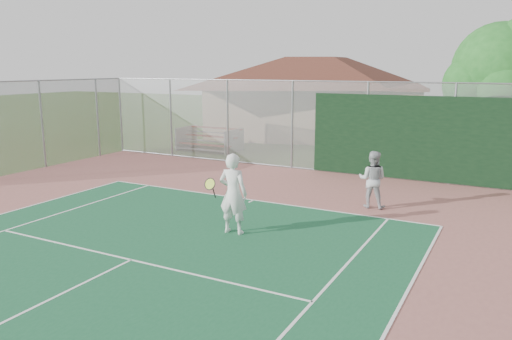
# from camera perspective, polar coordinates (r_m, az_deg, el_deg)

# --- Properties ---
(back_fence) EXTENTS (20.08, 0.11, 3.53)m
(back_fence) POSITION_cam_1_polar(r_m,az_deg,el_deg) (18.92, 12.78, 4.25)
(back_fence) COLOR gray
(back_fence) RESTS_ON ground
(side_fence_left) EXTENTS (0.08, 9.00, 3.50)m
(side_fence_left) POSITION_cam_1_polar(r_m,az_deg,el_deg) (21.92, -23.24, 4.80)
(side_fence_left) COLOR gray
(side_fence_left) RESTS_ON ground
(clubhouse) EXTENTS (14.27, 11.20, 5.45)m
(clubhouse) POSITION_cam_1_polar(r_m,az_deg,el_deg) (29.86, 6.93, 9.20)
(clubhouse) COLOR tan
(clubhouse) RESTS_ON ground
(bleachers) EXTENTS (3.00, 1.83, 1.10)m
(bleachers) POSITION_cam_1_polar(r_m,az_deg,el_deg) (24.57, -5.37, 3.59)
(bleachers) COLOR #A53F26
(bleachers) RESTS_ON ground
(tree) EXTENTS (4.16, 3.94, 5.80)m
(tree) POSITION_cam_1_polar(r_m,az_deg,el_deg) (21.12, 26.35, 9.93)
(tree) COLOR #351F13
(tree) RESTS_ON ground
(player_white_front) EXTENTS (1.01, 0.71, 1.99)m
(player_white_front) POSITION_cam_1_polar(r_m,az_deg,el_deg) (12.12, -2.66, -2.79)
(player_white_front) COLOR white
(player_white_front) RESTS_ON ground
(player_grey_back) EXTENTS (0.86, 0.70, 1.66)m
(player_grey_back) POSITION_cam_1_polar(r_m,az_deg,el_deg) (14.76, 13.15, -1.12)
(player_grey_back) COLOR #ADB0B3
(player_grey_back) RESTS_ON ground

